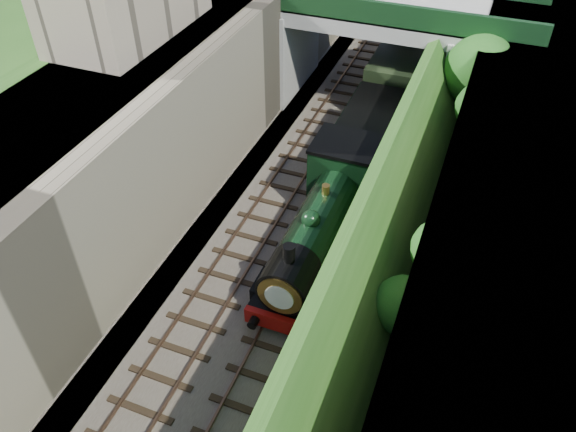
{
  "coord_description": "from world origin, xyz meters",
  "views": [
    {
      "loc": [
        6.23,
        -6.8,
        17.41
      ],
      "look_at": [
        0.0,
        9.23,
        2.59
      ],
      "focal_mm": 35.0,
      "sensor_mm": 36.0,
      "label": 1
    }
  ],
  "objects_px": {
    "locomotive": "(323,222)",
    "tree": "(482,73)",
    "road_bridge": "(397,42)",
    "tender": "(368,138)"
  },
  "relations": [
    {
      "from": "road_bridge",
      "to": "tender",
      "type": "xyz_separation_m",
      "value": [
        0.26,
        -6.46,
        -2.46
      ]
    },
    {
      "from": "locomotive",
      "to": "tree",
      "type": "bearing_deg",
      "value": 65.68
    },
    {
      "from": "tender",
      "to": "tree",
      "type": "bearing_deg",
      "value": 33.05
    },
    {
      "from": "tender",
      "to": "road_bridge",
      "type": "bearing_deg",
      "value": 92.27
    },
    {
      "from": "road_bridge",
      "to": "tree",
      "type": "relative_size",
      "value": 2.42
    },
    {
      "from": "road_bridge",
      "to": "tree",
      "type": "bearing_deg",
      "value": -34.35
    },
    {
      "from": "road_bridge",
      "to": "locomotive",
      "type": "xyz_separation_m",
      "value": [
        0.26,
        -13.83,
        -2.18
      ]
    },
    {
      "from": "locomotive",
      "to": "tender",
      "type": "relative_size",
      "value": 1.7
    },
    {
      "from": "road_bridge",
      "to": "tender",
      "type": "bearing_deg",
      "value": -87.73
    },
    {
      "from": "locomotive",
      "to": "tender",
      "type": "height_order",
      "value": "locomotive"
    }
  ]
}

